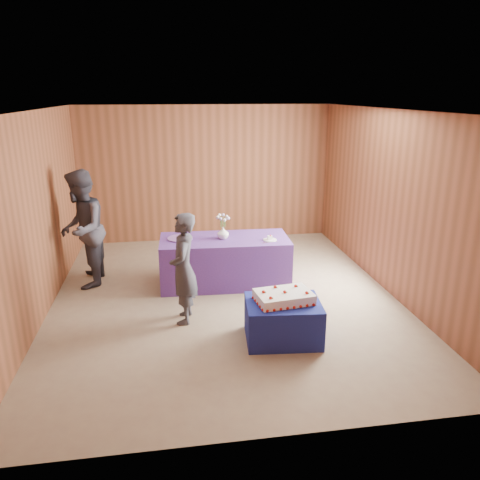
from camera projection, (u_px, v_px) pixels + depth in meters
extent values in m
plane|color=#86765C|center=(225.00, 298.00, 6.97)|extent=(6.00, 6.00, 0.00)
cube|color=brown|center=(206.00, 174.00, 9.39)|extent=(5.00, 0.04, 2.70)
cube|color=brown|center=(271.00, 299.00, 3.74)|extent=(5.00, 0.04, 2.70)
cube|color=brown|center=(37.00, 217.00, 6.19)|extent=(0.04, 6.00, 2.70)
cube|color=brown|center=(391.00, 203.00, 6.93)|extent=(0.04, 6.00, 2.70)
cube|color=white|center=(223.00, 110.00, 6.15)|extent=(5.00, 6.00, 0.04)
cube|color=navy|center=(283.00, 321.00, 5.73)|extent=(0.96, 0.78, 0.50)
cube|color=#583186|center=(225.00, 261.00, 7.40)|extent=(2.04, 0.98, 0.75)
cube|color=white|center=(284.00, 297.00, 5.66)|extent=(0.72, 0.53, 0.12)
sphere|color=#B8190E|center=(264.00, 311.00, 5.38)|extent=(0.04, 0.04, 0.04)
sphere|color=#B8190E|center=(317.00, 304.00, 5.56)|extent=(0.04, 0.04, 0.04)
sphere|color=#B8190E|center=(252.00, 296.00, 5.78)|extent=(0.04, 0.04, 0.04)
sphere|color=#B8190E|center=(301.00, 290.00, 5.97)|extent=(0.04, 0.04, 0.04)
sphere|color=#B8190E|center=(272.00, 296.00, 5.48)|extent=(0.04, 0.04, 0.04)
cone|color=#175714|center=(274.00, 297.00, 5.49)|extent=(0.02, 0.03, 0.03)
sphere|color=#B8190E|center=(294.00, 286.00, 5.77)|extent=(0.04, 0.04, 0.04)
cone|color=#175714|center=(296.00, 287.00, 5.78)|extent=(0.02, 0.03, 0.03)
sphere|color=#B8190E|center=(284.00, 291.00, 5.63)|extent=(0.04, 0.04, 0.04)
cone|color=#175714|center=(286.00, 292.00, 5.64)|extent=(0.02, 0.03, 0.03)
imported|color=silver|center=(223.00, 233.00, 7.24)|extent=(0.24, 0.24, 0.19)
cylinder|color=#396B2B|center=(225.00, 222.00, 7.20)|extent=(0.01, 0.01, 0.15)
sphere|color=#AD9BC8|center=(229.00, 218.00, 7.18)|extent=(0.05, 0.05, 0.05)
cylinder|color=#396B2B|center=(224.00, 222.00, 7.22)|extent=(0.01, 0.01, 0.15)
sphere|color=white|center=(227.00, 217.00, 7.23)|extent=(0.05, 0.05, 0.05)
cylinder|color=#396B2B|center=(223.00, 222.00, 7.22)|extent=(0.01, 0.01, 0.15)
sphere|color=#AD9BC8|center=(223.00, 216.00, 7.25)|extent=(0.05, 0.05, 0.05)
cylinder|color=#396B2B|center=(222.00, 222.00, 7.22)|extent=(0.01, 0.01, 0.15)
sphere|color=white|center=(219.00, 217.00, 7.23)|extent=(0.05, 0.05, 0.05)
cylinder|color=#396B2B|center=(221.00, 222.00, 7.20)|extent=(0.01, 0.01, 0.15)
sphere|color=#AD9BC8|center=(217.00, 218.00, 7.18)|extent=(0.05, 0.05, 0.05)
cylinder|color=#396B2B|center=(221.00, 223.00, 7.17)|extent=(0.01, 0.01, 0.15)
sphere|color=white|center=(218.00, 219.00, 7.13)|extent=(0.05, 0.05, 0.05)
cylinder|color=#396B2B|center=(222.00, 223.00, 7.16)|extent=(0.01, 0.01, 0.15)
sphere|color=#AD9BC8|center=(221.00, 219.00, 7.09)|extent=(0.05, 0.05, 0.05)
cylinder|color=#396B2B|center=(224.00, 223.00, 7.16)|extent=(0.01, 0.01, 0.15)
sphere|color=white|center=(225.00, 219.00, 7.09)|extent=(0.05, 0.05, 0.05)
cylinder|color=#396B2B|center=(225.00, 223.00, 7.17)|extent=(0.01, 0.01, 0.15)
sphere|color=#AD9BC8|center=(228.00, 219.00, 7.13)|extent=(0.05, 0.05, 0.05)
cylinder|color=#7650A0|center=(180.00, 238.00, 7.25)|extent=(0.52, 0.52, 0.02)
cylinder|color=silver|center=(270.00, 240.00, 7.19)|extent=(0.26, 0.26, 0.01)
cube|color=white|center=(270.00, 238.00, 7.18)|extent=(0.07, 0.06, 0.06)
sphere|color=#B8190E|center=(270.00, 235.00, 7.15)|extent=(0.02, 0.02, 0.02)
cube|color=silver|center=(270.00, 242.00, 7.09)|extent=(0.26, 0.07, 0.00)
imported|color=#34343D|center=(183.00, 269.00, 6.07)|extent=(0.41, 0.57, 1.48)
imported|color=#36343E|center=(82.00, 229.00, 7.18)|extent=(0.70, 0.89, 1.83)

